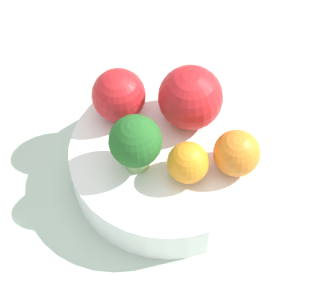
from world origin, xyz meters
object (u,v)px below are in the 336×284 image
Objects in this scene: apple_red at (190,98)px; orange_front at (237,153)px; bowl at (168,161)px; orange_back at (188,163)px; broccoli at (136,143)px; apple_green at (119,95)px.

orange_front is (0.02, -0.07, -0.01)m from apple_red.
apple_red is (0.03, 0.03, 0.05)m from bowl.
orange_front is 1.12× the size of orange_back.
broccoli reaches higher than orange_front.
orange_front reaches higher than bowl.
apple_red is 0.07m from orange_back.
broccoli reaches higher than orange_back.
orange_front is at bearing -23.83° from broccoli.
apple_red is at bearing 103.34° from orange_front.
apple_green reaches higher than bowl.
orange_front is 0.05m from orange_back.
apple_red reaches higher than apple_green.
apple_green is (-0.06, 0.03, -0.00)m from apple_red.
apple_green is 1.36× the size of orange_back.
broccoli is 1.56× the size of orange_back.
orange_front is (0.05, -0.04, 0.04)m from bowl.
apple_green is at bearing 84.89° from broccoli.
apple_red is 0.07m from orange_front.
orange_back is (0.03, -0.09, -0.01)m from apple_green.
bowl is 0.08m from orange_front.
orange_front is at bearing -76.66° from apple_red.
orange_back is (-0.04, 0.01, -0.00)m from orange_front.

